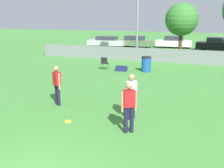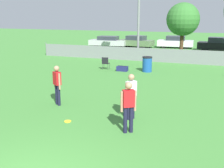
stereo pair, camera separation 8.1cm
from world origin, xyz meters
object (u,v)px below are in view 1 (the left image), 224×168
at_px(parked_car_white, 174,42).
at_px(frisbee_disc, 68,121).
at_px(tree_near_pole, 182,20).
at_px(folding_chair_sideline, 105,62).
at_px(player_thrower_red, 129,104).
at_px(player_receiver_white, 131,93).
at_px(trash_bin, 146,64).
at_px(gear_bag_sideline, 121,69).
at_px(parked_car_dark, 218,44).
at_px(parked_car_silver, 107,41).
at_px(player_defender_red, 57,83).
at_px(parked_car_olive, 135,42).

bearing_deg(parked_car_white, frisbee_disc, -94.58).
xyz_separation_m(tree_near_pole, folding_chair_sideline, (-4.19, -7.19, -2.84)).
bearing_deg(player_thrower_red, tree_near_pole, 57.36).
xyz_separation_m(player_receiver_white, trash_bin, (-1.62, 8.83, -0.45)).
bearing_deg(player_thrower_red, gear_bag_sideline, 75.37).
bearing_deg(parked_car_dark, player_thrower_red, -91.99).
bearing_deg(gear_bag_sideline, frisbee_disc, -82.62).
xyz_separation_m(frisbee_disc, folding_chair_sideline, (-2.51, 9.65, 0.48)).
height_order(player_receiver_white, parked_car_dark, player_receiver_white).
height_order(player_receiver_white, player_thrower_red, same).
relative_size(parked_car_silver, parked_car_dark, 1.01).
relative_size(trash_bin, parked_car_white, 0.25).
height_order(player_defender_red, parked_car_olive, player_defender_red).
bearing_deg(parked_car_white, player_receiver_white, -89.72).
distance_m(player_thrower_red, trash_bin, 10.21).
relative_size(frisbee_disc, parked_car_white, 0.06).
distance_m(player_thrower_red, parked_car_silver, 25.25).
bearing_deg(player_thrower_red, frisbee_disc, 142.25).
bearing_deg(parked_car_silver, tree_near_pole, -37.59).
bearing_deg(gear_bag_sideline, player_thrower_red, -69.88).
xyz_separation_m(gear_bag_sideline, parked_car_olive, (-3.22, 14.25, 0.51)).
bearing_deg(tree_near_pole, parked_car_silver, 146.38).
height_order(parked_car_silver, parked_car_olive, parked_car_olive).
bearing_deg(player_receiver_white, folding_chair_sideline, 59.86).
distance_m(tree_near_pole, parked_car_dark, 7.70).
bearing_deg(trash_bin, player_receiver_white, -79.58).
bearing_deg(parked_car_dark, parked_car_olive, -178.37).
bearing_deg(folding_chair_sideline, parked_car_dark, -124.29).
distance_m(trash_bin, parked_car_olive, 14.69).
bearing_deg(parked_car_white, folding_chair_sideline, -103.96).
distance_m(frisbee_disc, folding_chair_sideline, 9.98).
distance_m(gear_bag_sideline, parked_car_dark, 15.11).
bearing_deg(parked_car_olive, parked_car_silver, -159.31).
relative_size(tree_near_pole, parked_car_dark, 1.06).
bearing_deg(parked_car_white, tree_near_pole, -82.52).
relative_size(player_defender_red, folding_chair_sideline, 1.94).
relative_size(frisbee_disc, parked_car_dark, 0.06).
xyz_separation_m(player_defender_red, parked_car_silver, (-6.35, 21.51, -0.33)).
xyz_separation_m(player_receiver_white, parked_car_silver, (-9.71, 22.00, -0.33)).
relative_size(gear_bag_sideline, parked_car_silver, 0.16).
bearing_deg(player_defender_red, parked_car_white, 119.49).
relative_size(player_thrower_red, folding_chair_sideline, 1.94).
bearing_deg(parked_car_olive, player_thrower_red, -65.64).
xyz_separation_m(gear_bag_sideline, parked_car_silver, (-6.47, 13.55, 0.47)).
bearing_deg(parked_car_dark, trash_bin, -103.99).
bearing_deg(folding_chair_sideline, parked_car_white, -105.60).
bearing_deg(parked_car_silver, frisbee_disc, -75.51).
relative_size(tree_near_pole, player_receiver_white, 2.83).
xyz_separation_m(player_defender_red, player_receiver_white, (3.37, -0.49, 0.00)).
bearing_deg(folding_chair_sideline, gear_bag_sideline, 168.04).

